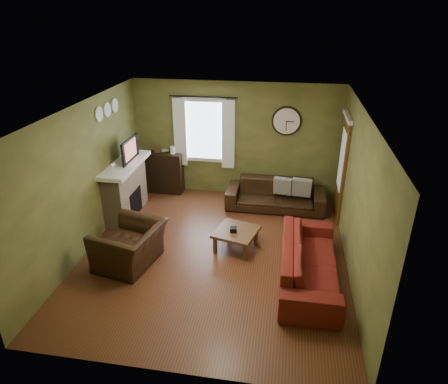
% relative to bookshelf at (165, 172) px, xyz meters
% --- Properties ---
extents(floor, '(4.60, 5.20, 0.00)m').
position_rel_bookshelf_xyz_m(floor, '(1.63, -2.41, -0.48)').
color(floor, '#562E19').
rests_on(floor, ground).
extents(ceiling, '(4.60, 5.20, 0.00)m').
position_rel_bookshelf_xyz_m(ceiling, '(1.63, -2.41, 2.12)').
color(ceiling, white).
rests_on(ceiling, ground).
extents(wall_left, '(0.00, 5.20, 2.60)m').
position_rel_bookshelf_xyz_m(wall_left, '(-0.67, -2.41, 0.82)').
color(wall_left, brown).
rests_on(wall_left, ground).
extents(wall_right, '(0.00, 5.20, 2.60)m').
position_rel_bookshelf_xyz_m(wall_right, '(3.93, -2.41, 0.82)').
color(wall_right, brown).
rests_on(wall_right, ground).
extents(wall_back, '(4.60, 0.00, 2.60)m').
position_rel_bookshelf_xyz_m(wall_back, '(1.63, 0.19, 0.82)').
color(wall_back, brown).
rests_on(wall_back, ground).
extents(wall_front, '(4.60, 0.00, 2.60)m').
position_rel_bookshelf_xyz_m(wall_front, '(1.63, -5.01, 0.82)').
color(wall_front, brown).
rests_on(wall_front, ground).
extents(fireplace, '(0.40, 1.40, 1.10)m').
position_rel_bookshelf_xyz_m(fireplace, '(-0.47, -1.26, 0.07)').
color(fireplace, tan).
rests_on(fireplace, floor).
extents(firebox, '(0.04, 0.60, 0.55)m').
position_rel_bookshelf_xyz_m(firebox, '(-0.28, -1.26, -0.18)').
color(firebox, black).
rests_on(firebox, fireplace).
extents(mantel, '(0.58, 1.60, 0.08)m').
position_rel_bookshelf_xyz_m(mantel, '(-0.44, -1.26, 0.66)').
color(mantel, white).
rests_on(mantel, fireplace).
extents(tv, '(0.08, 0.60, 0.35)m').
position_rel_bookshelf_xyz_m(tv, '(-0.42, -1.11, 0.87)').
color(tv, black).
rests_on(tv, mantel).
extents(tv_screen, '(0.02, 0.62, 0.36)m').
position_rel_bookshelf_xyz_m(tv_screen, '(-0.34, -1.11, 0.93)').
color(tv_screen, '#994C3F').
rests_on(tv_screen, mantel).
extents(medallion_left, '(0.28, 0.28, 0.03)m').
position_rel_bookshelf_xyz_m(medallion_left, '(-0.65, -1.61, 1.77)').
color(medallion_left, white).
rests_on(medallion_left, wall_left).
extents(medallion_mid, '(0.28, 0.28, 0.03)m').
position_rel_bookshelf_xyz_m(medallion_mid, '(-0.65, -1.26, 1.77)').
color(medallion_mid, white).
rests_on(medallion_mid, wall_left).
extents(medallion_right, '(0.28, 0.28, 0.03)m').
position_rel_bookshelf_xyz_m(medallion_right, '(-0.65, -0.91, 1.77)').
color(medallion_right, white).
rests_on(medallion_right, wall_left).
extents(window_pane, '(1.00, 0.02, 1.30)m').
position_rel_bookshelf_xyz_m(window_pane, '(0.93, 0.17, 1.02)').
color(window_pane, silver).
rests_on(window_pane, wall_back).
extents(curtain_rod, '(0.03, 0.03, 1.50)m').
position_rel_bookshelf_xyz_m(curtain_rod, '(0.93, 0.07, 1.79)').
color(curtain_rod, black).
rests_on(curtain_rod, wall_back).
extents(curtain_left, '(0.28, 0.04, 1.55)m').
position_rel_bookshelf_xyz_m(curtain_left, '(0.38, 0.07, 0.97)').
color(curtain_left, white).
rests_on(curtain_left, wall_back).
extents(curtain_right, '(0.28, 0.04, 1.55)m').
position_rel_bookshelf_xyz_m(curtain_right, '(1.48, 0.07, 0.97)').
color(curtain_right, white).
rests_on(curtain_right, wall_back).
extents(wall_clock, '(0.64, 0.06, 0.64)m').
position_rel_bookshelf_xyz_m(wall_clock, '(2.73, 0.14, 1.32)').
color(wall_clock, white).
rests_on(wall_clock, wall_back).
extents(door, '(0.05, 0.90, 2.10)m').
position_rel_bookshelf_xyz_m(door, '(3.90, -0.56, 0.57)').
color(door, '#5D3B13').
rests_on(door, floor).
extents(bookshelf, '(0.82, 0.35, 0.97)m').
position_rel_bookshelf_xyz_m(bookshelf, '(0.00, 0.00, 0.00)').
color(bookshelf, black).
rests_on(bookshelf, floor).
extents(book, '(0.22, 0.26, 0.02)m').
position_rel_bookshelf_xyz_m(book, '(-0.11, 0.15, 0.48)').
color(book, brown).
rests_on(book, bookshelf).
extents(sofa_brown, '(2.12, 0.83, 0.62)m').
position_rel_bookshelf_xyz_m(sofa_brown, '(2.60, -0.42, -0.17)').
color(sofa_brown, black).
rests_on(sofa_brown, floor).
extents(pillow_left, '(0.39, 0.18, 0.38)m').
position_rel_bookshelf_xyz_m(pillow_left, '(2.74, -0.46, 0.07)').
color(pillow_left, gray).
rests_on(pillow_left, sofa_brown).
extents(pillow_right, '(0.41, 0.17, 0.40)m').
position_rel_bookshelf_xyz_m(pillow_right, '(3.15, -0.48, 0.07)').
color(pillow_right, gray).
rests_on(pillow_right, sofa_brown).
extents(sofa_red, '(0.89, 2.29, 0.67)m').
position_rel_bookshelf_xyz_m(sofa_red, '(3.26, -2.86, -0.15)').
color(sofa_red, maroon).
rests_on(sofa_red, floor).
extents(armchair, '(1.17, 1.27, 0.72)m').
position_rel_bookshelf_xyz_m(armchair, '(0.26, -2.92, -0.13)').
color(armchair, black).
rests_on(armchair, floor).
extents(coffee_table, '(0.88, 0.88, 0.38)m').
position_rel_bookshelf_xyz_m(coffee_table, '(1.98, -2.18, -0.29)').
color(coffee_table, brown).
rests_on(coffee_table, floor).
extents(tissue_box, '(0.12, 0.12, 0.09)m').
position_rel_bookshelf_xyz_m(tissue_box, '(1.94, -2.23, -0.08)').
color(tissue_box, black).
rests_on(tissue_box, coffee_table).
extents(wine_glass_a, '(0.07, 0.07, 0.19)m').
position_rel_bookshelf_xyz_m(wine_glass_a, '(-0.42, -1.84, 0.79)').
color(wine_glass_a, white).
rests_on(wine_glass_a, mantel).
extents(wine_glass_b, '(0.07, 0.07, 0.19)m').
position_rel_bookshelf_xyz_m(wine_glass_b, '(-0.42, -1.75, 0.79)').
color(wine_glass_b, white).
rests_on(wine_glass_b, mantel).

